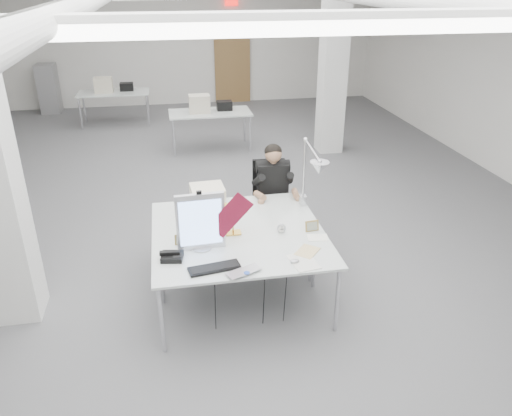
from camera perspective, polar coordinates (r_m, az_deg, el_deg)
The scene contains 23 objects.
room_shell at distance 7.00m, azimuth -4.60°, elevation 12.52°, with size 10.04×14.04×3.24m.
desk_main at distance 4.90m, azimuth -1.26°, elevation -5.30°, with size 1.80×0.90×0.03m, color silver.
desk_second at distance 5.68m, azimuth -2.72°, elevation -0.74°, with size 1.80×0.90×0.03m, color silver.
bg_desk_a at distance 10.02m, azimuth -5.28°, elevation 10.80°, with size 1.60×0.80×0.03m, color silver.
bg_desk_b at distance 12.18m, azimuth -15.97°, elevation 12.56°, with size 1.60×0.80×0.03m, color silver.
filing_cabinet at distance 13.87m, azimuth -22.61°, elevation 12.49°, with size 0.45×0.55×1.20m, color gray.
office_chair at distance 6.47m, azimuth 1.81°, elevation 0.38°, with size 0.50×0.50×1.02m, color black, non-canonical shape.
seated_person at distance 6.27m, azimuth 1.95°, elevation 3.43°, with size 0.47×0.59×0.88m, color black, non-canonical shape.
monitor at distance 4.87m, azimuth -6.36°, elevation -1.57°, with size 0.47×0.05×0.59m, color silver.
pennant at distance 4.83m, azimuth -2.97°, elevation -0.86°, with size 0.48×0.01×0.20m, color maroon.
keyboard at distance 4.65m, azimuth -4.77°, elevation -6.86°, with size 0.48×0.16×0.02m, color black.
laptop at distance 4.55m, azimuth -1.06°, elevation -7.59°, with size 0.33×0.21×0.03m, color #B9B9BE.
mouse at distance 4.74m, azimuth 4.44°, elevation -6.08°, with size 0.09×0.06×0.03m, color #A5A5AA.
bankers_lamp at distance 5.17m, azimuth -2.66°, elevation -1.23°, with size 0.31×0.12×0.35m, color #C58C3D, non-canonical shape.
desk_phone at distance 4.85m, azimuth -9.55°, elevation -5.52°, with size 0.20×0.18×0.05m, color black.
picture_frame_left at distance 5.07m, azimuth -8.52°, elevation -3.60°, with size 0.13×0.01×0.10m, color olive.
picture_frame_right at distance 5.31m, azimuth 6.41°, elevation -2.04°, with size 0.15×0.01×0.12m, color #A18345.
desk_clock at distance 5.25m, azimuth 2.93°, elevation -2.32°, with size 0.09×0.09×0.03m, color silver.
paper_stack_a at distance 4.77m, azimuth 5.44°, elevation -6.13°, with size 0.23×0.33×0.01m, color silver.
paper_stack_b at distance 4.94m, azimuth 5.87°, elevation -4.97°, with size 0.18×0.25×0.01m, color #D3B87E.
paper_stack_c at distance 5.20m, azimuth 7.06°, elevation -3.37°, with size 0.21×0.15×0.01m, color white.
beige_monitor at distance 5.60m, azimuth -5.53°, elevation 0.82°, with size 0.36×0.34×0.34m, color beige.
architect_lamp at distance 5.52m, azimuth 6.21°, elevation 3.27°, with size 0.23×0.66×0.85m, color silver, non-canonical shape.
Camera 1 is at (-0.66, -6.66, 3.24)m, focal length 35.00 mm.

